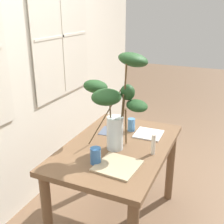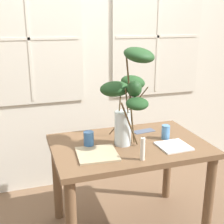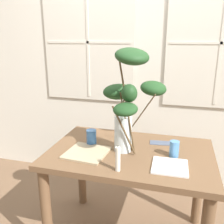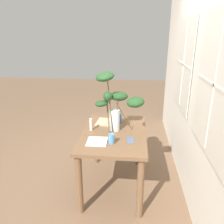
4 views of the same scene
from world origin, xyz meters
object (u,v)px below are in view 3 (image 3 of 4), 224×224
(vase_with_branches, at_px, (130,98))
(plate_square_right, at_px, (170,167))
(plate_square_left, at_px, (87,153))
(drinking_glass_blue_right, at_px, (174,149))
(pillar_candle, at_px, (118,159))
(dining_table, at_px, (130,168))
(drinking_glass_blue_left, at_px, (91,137))

(vase_with_branches, relative_size, plate_square_right, 3.37)
(plate_square_left, bearing_deg, plate_square_right, -4.19)
(drinking_glass_blue_right, relative_size, plate_square_left, 0.40)
(pillar_candle, bearing_deg, vase_with_branches, 88.70)
(dining_table, relative_size, pillar_candle, 6.91)
(drinking_glass_blue_right, bearing_deg, dining_table, 179.12)
(plate_square_right, bearing_deg, dining_table, 150.47)
(drinking_glass_blue_right, bearing_deg, drinking_glass_blue_left, 176.28)
(dining_table, xyz_separation_m, plate_square_left, (-0.29, -0.12, 0.14))
(drinking_glass_blue_left, xyz_separation_m, drinking_glass_blue_right, (0.61, -0.04, -0.00))
(vase_with_branches, height_order, drinking_glass_blue_left, vase_with_branches)
(plate_square_left, bearing_deg, drinking_glass_blue_right, 11.08)
(drinking_glass_blue_right, bearing_deg, plate_square_right, -96.31)
(dining_table, bearing_deg, drinking_glass_blue_left, 173.50)
(vase_with_branches, height_order, drinking_glass_blue_right, vase_with_branches)
(pillar_candle, bearing_deg, plate_square_left, 147.83)
(dining_table, bearing_deg, pillar_candle, -93.80)
(dining_table, xyz_separation_m, vase_with_branches, (-0.01, 0.02, 0.52))
(dining_table, bearing_deg, drinking_glass_blue_right, -0.88)
(plate_square_left, distance_m, plate_square_right, 0.57)
(vase_with_branches, distance_m, plate_square_right, 0.52)
(dining_table, bearing_deg, plate_square_right, -29.53)
(plate_square_left, height_order, pillar_candle, pillar_candle)
(vase_with_branches, relative_size, drinking_glass_blue_right, 6.68)
(dining_table, distance_m, plate_square_left, 0.34)
(drinking_glass_blue_left, relative_size, drinking_glass_blue_right, 1.05)
(drinking_glass_blue_right, distance_m, pillar_candle, 0.43)
(plate_square_right, bearing_deg, vase_with_branches, 149.05)
(drinking_glass_blue_left, height_order, plate_square_right, drinking_glass_blue_left)
(vase_with_branches, xyz_separation_m, pillar_candle, (-0.01, -0.30, -0.31))
(plate_square_right, bearing_deg, drinking_glass_blue_left, 161.61)
(drinking_glass_blue_left, relative_size, pillar_candle, 0.70)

